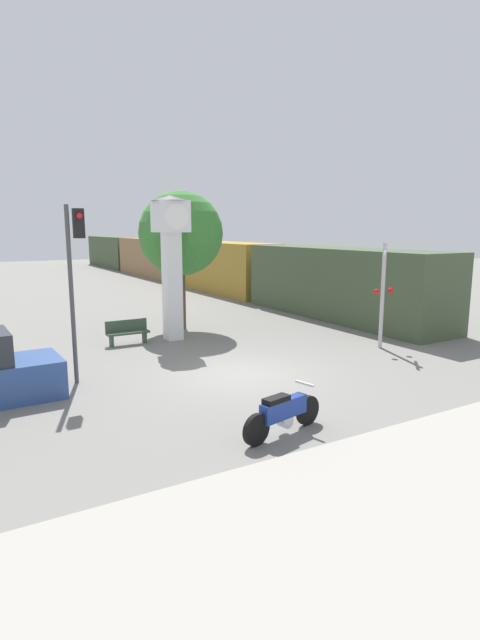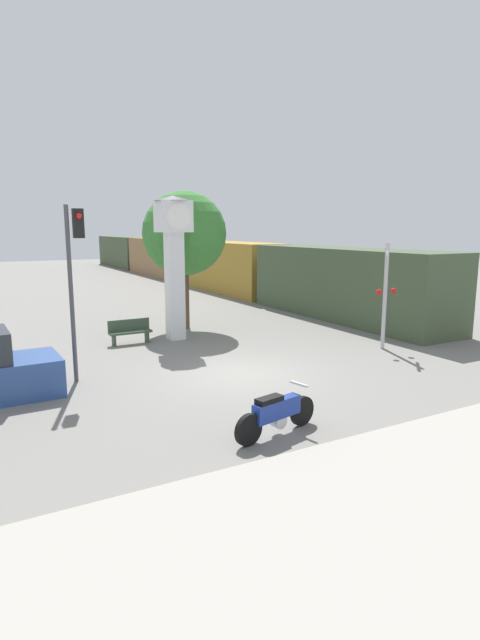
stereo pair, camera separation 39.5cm
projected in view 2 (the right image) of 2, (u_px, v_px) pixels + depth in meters
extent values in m
plane|color=slate|center=(240.00, 374.00, 15.00)|extent=(120.00, 120.00, 0.00)
cylinder|color=black|center=(302.00, 411.00, 11.07)|extent=(0.68, 0.26, 0.67)
cylinder|color=black|center=(249.00, 430.00, 10.02)|extent=(0.68, 0.26, 0.67)
cube|color=navy|center=(277.00, 409.00, 10.50)|extent=(1.25, 0.51, 0.40)
cube|color=black|center=(269.00, 400.00, 10.31)|extent=(0.67, 0.39, 0.11)
cylinder|color=silver|center=(278.00, 421.00, 10.59)|extent=(0.35, 0.29, 0.31)
cube|color=silver|center=(299.00, 384.00, 10.87)|extent=(0.17, 0.49, 0.04)
cube|color=white|center=(175.00, 287.00, 19.45)|extent=(0.62, 0.62, 4.18)
cube|color=white|center=(173.00, 217.00, 18.97)|extent=(1.18, 1.18, 1.18)
cylinder|color=white|center=(179.00, 216.00, 18.45)|extent=(0.94, 0.02, 0.94)
cone|color=#333338|center=(173.00, 198.00, 18.84)|extent=(1.41, 1.41, 0.20)
cube|color=#425138|center=(346.00, 284.00, 24.10)|extent=(2.80, 12.12, 3.40)
cube|color=olive|center=(226.00, 266.00, 35.07)|extent=(2.80, 12.12, 3.40)
cube|color=olive|center=(163.00, 257.00, 46.05)|extent=(2.80, 12.12, 3.40)
cube|color=#425138|center=(124.00, 252.00, 57.02)|extent=(2.80, 12.12, 3.40)
cylinder|color=#47474C|center=(71.00, 296.00, 13.88)|extent=(0.12, 0.12, 4.96)
cube|color=black|center=(78.00, 223.00, 13.67)|extent=(0.28, 0.24, 0.80)
sphere|color=red|center=(79.00, 216.00, 13.50)|extent=(0.16, 0.16, 0.16)
cylinder|color=#B7B7BC|center=(385.00, 297.00, 17.89)|extent=(0.14, 0.14, 3.83)
cube|color=white|center=(387.00, 253.00, 17.61)|extent=(0.82, 0.82, 0.14)
sphere|color=red|center=(379.00, 292.00, 17.65)|extent=(0.20, 0.20, 0.20)
sphere|color=red|center=(393.00, 291.00, 17.98)|extent=(0.20, 0.20, 0.20)
cylinder|color=brown|center=(186.00, 298.00, 21.72)|extent=(0.30, 0.30, 2.68)
sphere|color=#387A33|center=(184.00, 233.00, 21.22)|extent=(3.58, 3.58, 3.58)
cube|color=#384C38|center=(130.00, 332.00, 18.89)|extent=(1.60, 0.44, 0.08)
cube|color=#384C38|center=(129.00, 325.00, 19.01)|extent=(1.60, 0.06, 0.44)
cube|color=#384C38|center=(114.00, 340.00, 18.63)|extent=(0.08, 0.35, 0.41)
cube|color=#384C38|center=(147.00, 337.00, 19.24)|extent=(0.08, 0.35, 0.41)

